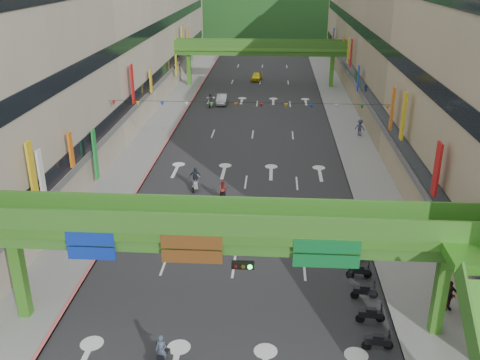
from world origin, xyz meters
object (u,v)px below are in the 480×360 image
(car_silver, at_px, (222,99))
(pedestrian_red, at_px, (448,299))
(scooter_rider_mid, at_px, (223,191))
(car_yellow, at_px, (257,76))
(scooter_rider_near, at_px, (162,354))
(overpass_near, at_px, (242,246))

(car_silver, distance_m, pedestrian_red, 48.62)
(scooter_rider_mid, relative_size, car_yellow, 0.50)
(scooter_rider_near, xyz_separation_m, car_silver, (-2.07, 51.10, -0.23))
(car_silver, bearing_deg, pedestrian_red, -70.13)
(car_silver, bearing_deg, scooter_rider_mid, -84.87)
(scooter_rider_near, distance_m, car_yellow, 67.02)
(scooter_rider_mid, xyz_separation_m, car_yellow, (0.96, 47.79, -0.32))
(scooter_rider_near, relative_size, pedestrian_red, 1.20)
(car_silver, bearing_deg, car_yellow, 74.75)
(scooter_rider_near, distance_m, car_silver, 51.15)
(overpass_near, xyz_separation_m, car_silver, (-5.72, 48.17, -4.56))
(car_silver, distance_m, car_yellow, 16.42)
(scooter_rider_near, bearing_deg, overpass_near, 38.81)
(scooter_rider_near, xyz_separation_m, pedestrian_red, (14.92, 5.55, -0.07))
(car_yellow, relative_size, pedestrian_red, 2.39)
(overpass_near, relative_size, scooter_rider_mid, 14.70)
(scooter_rider_mid, bearing_deg, car_yellow, 88.85)
(scooter_rider_mid, height_order, pedestrian_red, scooter_rider_mid)
(scooter_rider_mid, distance_m, car_yellow, 47.80)
(scooter_rider_near, xyz_separation_m, car_yellow, (2.08, 66.99, -0.22))
(car_yellow, height_order, pedestrian_red, pedestrian_red)
(scooter_rider_mid, bearing_deg, overpass_near, -81.17)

